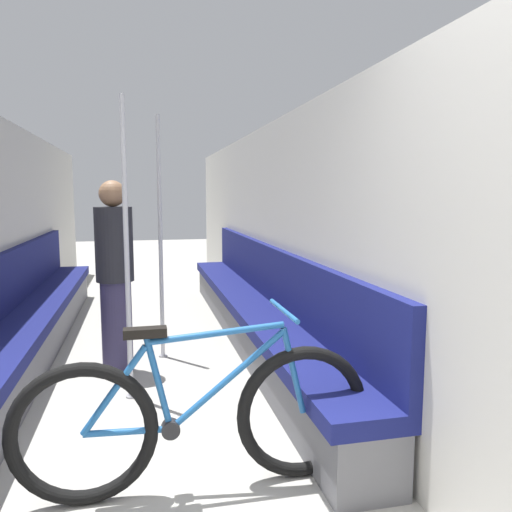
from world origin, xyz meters
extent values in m
cube|color=beige|center=(1.27, 3.51, 1.08)|extent=(0.10, 10.21, 2.15)
cube|color=#5B5B60|center=(-1.00, 3.53, 0.17)|extent=(0.38, 5.42, 0.34)
cube|color=navy|center=(-1.00, 3.53, 0.39)|extent=(0.45, 5.42, 0.10)
cube|color=navy|center=(-1.19, 3.53, 0.70)|extent=(0.07, 5.42, 0.52)
cube|color=#5B5B60|center=(1.00, 3.53, 0.17)|extent=(0.38, 5.42, 0.34)
cube|color=navy|center=(1.00, 3.53, 0.39)|extent=(0.45, 5.42, 0.10)
cube|color=navy|center=(1.19, 3.53, 0.70)|extent=(0.07, 5.42, 0.52)
torus|color=black|center=(-0.32, 1.18, 0.35)|extent=(0.70, 0.07, 0.70)
torus|color=black|center=(0.76, 1.18, 0.35)|extent=(0.70, 0.07, 0.70)
cylinder|color=#1E5693|center=(-0.12, 1.18, 0.34)|extent=(0.41, 0.03, 0.05)
cylinder|color=#1E5693|center=(-0.17, 1.18, 0.55)|extent=(0.32, 0.03, 0.42)
cylinder|color=#1E5693|center=(0.03, 1.18, 0.57)|extent=(0.14, 0.03, 0.49)
cylinder|color=#1E5693|center=(0.37, 1.18, 0.56)|extent=(0.59, 0.03, 0.48)
cylinder|color=#1E5693|center=(0.31, 1.18, 0.79)|extent=(0.68, 0.03, 0.08)
cylinder|color=#1E5693|center=(0.70, 1.18, 0.57)|extent=(0.14, 0.03, 0.46)
cylinder|color=black|center=(0.08, 1.18, 0.33)|extent=(0.09, 0.06, 0.09)
cube|color=black|center=(-0.02, 1.18, 0.82)|extent=(0.20, 0.07, 0.04)
cylinder|color=#1E5693|center=(0.65, 1.18, 0.89)|extent=(0.02, 0.46, 0.02)
cylinder|color=gray|center=(0.13, 3.29, 0.01)|extent=(0.08, 0.08, 0.01)
cylinder|color=silver|center=(0.13, 3.29, 1.07)|extent=(0.04, 0.04, 2.13)
cylinder|color=gray|center=(-0.13, 2.42, 0.01)|extent=(0.08, 0.08, 0.01)
cylinder|color=silver|center=(-0.13, 2.42, 1.07)|extent=(0.04, 0.04, 2.13)
cylinder|color=#332D4C|center=(-0.24, 2.98, 0.38)|extent=(0.25, 0.25, 0.76)
cylinder|color=#232328|center=(-0.24, 2.98, 1.06)|extent=(0.30, 0.30, 0.60)
sphere|color=#936B4C|center=(-0.24, 2.98, 1.46)|extent=(0.21, 0.21, 0.21)
camera|label=1|loc=(-0.03, -1.15, 1.46)|focal=35.00mm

